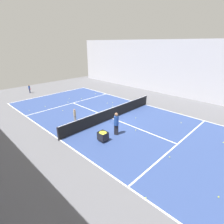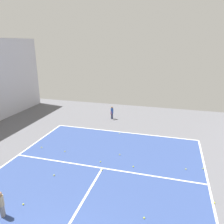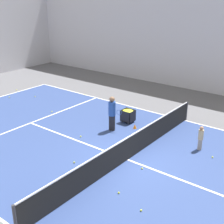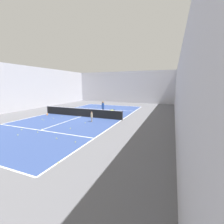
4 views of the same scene
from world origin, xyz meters
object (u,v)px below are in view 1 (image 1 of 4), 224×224
at_px(player_near_baseline, 29,88).
at_px(training_cone_0, 101,133).
at_px(coach_at_net, 116,122).
at_px(ball_cart, 103,135).
at_px(child_midcourt, 75,114).
at_px(training_cone_1, 135,103).
at_px(tennis_net, 112,113).

distance_m(player_near_baseline, training_cone_0, 16.27).
bearing_deg(coach_at_net, training_cone_0, 24.41).
bearing_deg(ball_cart, child_midcourt, -97.93).
xyz_separation_m(coach_at_net, training_cone_1, (-6.81, -3.33, -0.88)).
distance_m(coach_at_net, training_cone_0, 1.52).
height_order(player_near_baseline, training_cone_1, player_near_baseline).
height_order(tennis_net, child_midcourt, child_midcourt).
height_order(tennis_net, training_cone_1, tennis_net).
relative_size(coach_at_net, ball_cart, 2.51).
xyz_separation_m(ball_cart, training_cone_1, (-8.17, -3.29, -0.35)).
relative_size(player_near_baseline, ball_cart, 1.63).
bearing_deg(ball_cart, training_cone_1, -158.05).
bearing_deg(player_near_baseline, coach_at_net, 8.13).
xyz_separation_m(ball_cart, training_cone_0, (-0.47, -0.78, -0.40)).
bearing_deg(tennis_net, player_near_baseline, -83.21).
height_order(coach_at_net, ball_cart, coach_at_net).
bearing_deg(training_cone_1, coach_at_net, 26.05).
bearing_deg(child_midcourt, player_near_baseline, 156.67).
bearing_deg(child_midcourt, coach_at_net, -9.17).
relative_size(tennis_net, training_cone_1, 35.07).
bearing_deg(ball_cart, player_near_baseline, -95.47).
bearing_deg(player_near_baseline, child_midcourt, 4.42).
height_order(player_near_baseline, ball_cart, player_near_baseline).
bearing_deg(training_cone_0, coach_at_net, 137.65).
height_order(player_near_baseline, child_midcourt, player_near_baseline).
xyz_separation_m(tennis_net, child_midcourt, (2.76, -2.04, 0.10)).
bearing_deg(coach_at_net, player_near_baseline, -24.13).
bearing_deg(training_cone_0, training_cone_1, -161.93).
relative_size(tennis_net, training_cone_0, 47.79).
distance_m(tennis_net, coach_at_net, 3.17).
xyz_separation_m(tennis_net, ball_cart, (3.37, 2.37, -0.04)).
relative_size(child_midcourt, training_cone_1, 3.57).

